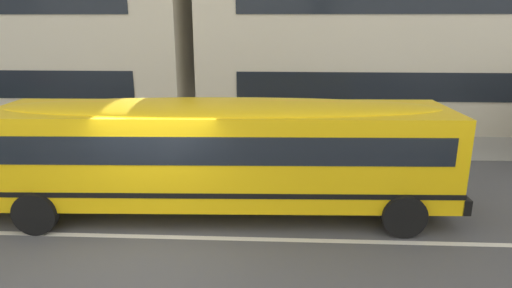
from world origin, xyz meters
TOP-DOWN VIEW (x-y plane):
  - ground_plane at (0.00, 0.00)m, footprint 400.00×400.00m
  - sidewalk_far at (0.00, 7.06)m, footprint 120.00×3.00m
  - lane_centreline at (0.00, 0.00)m, footprint 110.00×0.16m
  - school_bus at (0.99, 1.31)m, footprint 11.93×2.85m

SIDE VIEW (x-z plane):
  - ground_plane at x=0.00m, z-range 0.00..0.00m
  - lane_centreline at x=0.00m, z-range 0.00..0.01m
  - sidewalk_far at x=0.00m, z-range 0.00..0.01m
  - school_bus at x=0.99m, z-range 0.25..2.90m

